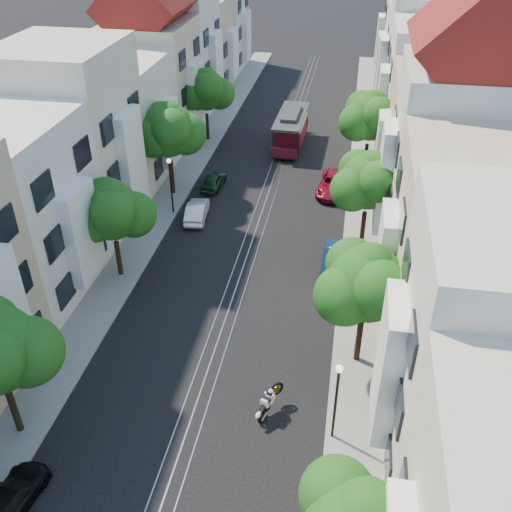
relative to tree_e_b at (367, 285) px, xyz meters
The scene contains 24 objects.
ground 20.91m from the tree_e_b, 110.89° to the left, with size 200.00×200.00×0.00m, color black.
sidewalk_east 19.59m from the tree_e_b, 90.03° to the left, with size 2.50×80.00×0.12m, color gray.
sidewalk_west 24.38m from the tree_e_b, 127.33° to the left, with size 2.50×80.00×0.12m, color gray.
rail_left 21.10m from the tree_e_b, 112.32° to the left, with size 0.06×80.00×0.02m, color gray.
rail_slot 20.90m from the tree_e_b, 110.89° to the left, with size 0.06×80.00×0.02m, color gray.
rail_right 20.72m from the tree_e_b, 109.43° to the left, with size 0.06×80.00×0.02m, color gray.
lane_line 20.91m from the tree_e_b, 110.89° to the left, with size 0.08×80.00×0.01m, color tan.
townhouses_east 19.50m from the tree_e_b, 76.32° to the left, with size 7.75×72.00×12.00m.
townhouses_west 26.92m from the tree_e_b, 135.29° to the left, with size 7.75×72.00×11.76m.
tree_e_b is the anchor object (origin of this frame).
tree_e_c 11.00m from the tree_e_b, 90.00° to the left, with size 4.84×3.99×6.52m.
tree_e_d 22.00m from the tree_e_b, 90.00° to the left, with size 5.01×4.16×6.85m.
tree_w_b 15.25m from the tree_e_b, 160.85° to the left, with size 4.72×3.87×6.27m.
tree_w_c 21.53m from the tree_e_b, 131.99° to the left, with size 5.13×4.28×7.09m.
tree_w_d 30.60m from the tree_e_b, 118.07° to the left, with size 4.84×3.99×6.52m.
lamp_east 5.41m from the tree_e_b, 100.93° to the right, with size 0.32×0.32×4.16m.
lamp_west 18.90m from the tree_e_b, 136.15° to the left, with size 0.32×0.32×4.16m.
sportbike_rider 6.91m from the tree_e_b, 133.64° to the right, with size 0.99×1.78×1.33m.
cable_car 28.01m from the tree_e_b, 104.05° to the left, with size 2.55×7.62×2.91m.
parked_car_e_mid 9.12m from the tree_e_b, 101.73° to the left, with size 1.45×4.15×1.37m, color #0D2345.
parked_car_e_far 19.03m from the tree_e_b, 97.23° to the left, with size 2.26×4.90×1.36m, color maroon.
parked_car_w_near 17.11m from the tree_e_b, 140.83° to the right, with size 1.54×3.80×1.10m, color black.
parked_car_w_mid 17.66m from the tree_e_b, 132.77° to the left, with size 1.31×3.76×1.24m, color white.
parked_car_w_far 21.52m from the tree_e_b, 123.52° to the left, with size 1.37×3.40×1.16m, color #16381E.
Camera 1 is at (5.87, -12.61, 20.27)m, focal length 40.00 mm.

